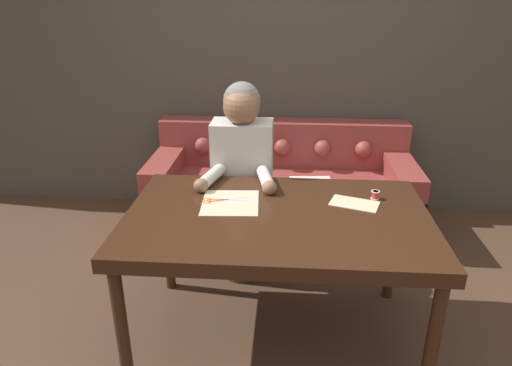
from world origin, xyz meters
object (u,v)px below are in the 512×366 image
at_px(couch, 281,192).
at_px(scissors, 218,200).
at_px(thread_spool, 375,195).
at_px(dining_table, 277,226).
at_px(person, 243,183).

height_order(couch, scissors, couch).
bearing_deg(thread_spool, dining_table, -157.50).
distance_m(person, scissors, 0.49).
height_order(couch, thread_spool, couch).
xyz_separation_m(dining_table, couch, (-0.00, 1.30, -0.39)).
relative_size(person, scissors, 5.14).
distance_m(couch, scissors, 1.30).
distance_m(dining_table, scissors, 0.34).
relative_size(couch, person, 1.55).
bearing_deg(thread_spool, person, 152.20).
distance_m(dining_table, thread_spool, 0.55).
xyz_separation_m(dining_table, scissors, (-0.31, 0.13, 0.07)).
bearing_deg(person, thread_spool, -27.80).
distance_m(scissors, thread_spool, 0.82).
xyz_separation_m(dining_table, person, (-0.23, 0.60, -0.03)).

